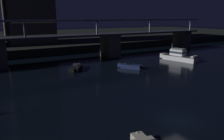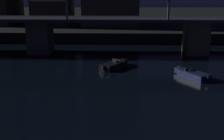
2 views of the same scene
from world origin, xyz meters
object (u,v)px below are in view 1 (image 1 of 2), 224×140
river_bridge (60,43)px  cabin_cruiser_near_left (179,56)px  speedboat_mid_center (76,68)px  speedboat_mid_left (131,66)px

river_bridge → cabin_cruiser_near_left: river_bridge is taller
river_bridge → cabin_cruiser_near_left: 27.52m
speedboat_mid_center → river_bridge: bearing=87.8°
river_bridge → speedboat_mid_center: size_ratio=17.95×
river_bridge → speedboat_mid_center: river_bridge is taller
river_bridge → cabin_cruiser_near_left: bearing=-29.0°
river_bridge → speedboat_mid_center: (-0.38, -9.76, -3.78)m
speedboat_mid_left → speedboat_mid_center: bearing=156.8°
river_bridge → cabin_cruiser_near_left: size_ratio=9.06×
speedboat_mid_left → speedboat_mid_center: 10.72m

